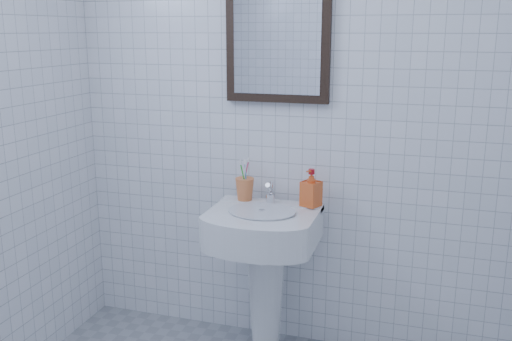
% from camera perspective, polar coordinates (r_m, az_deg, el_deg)
% --- Properties ---
extents(wall_back, '(2.20, 0.02, 2.50)m').
position_cam_1_polar(wall_back, '(2.75, 3.37, 7.05)').
color(wall_back, white).
rests_on(wall_back, ground).
extents(washbasin, '(0.50, 0.37, 0.77)m').
position_cam_1_polar(washbasin, '(2.75, 0.88, -8.74)').
color(washbasin, white).
rests_on(washbasin, ground).
extents(faucet, '(0.05, 0.10, 0.11)m').
position_cam_1_polar(faucet, '(2.74, 1.45, -2.39)').
color(faucet, silver).
rests_on(faucet, washbasin).
extents(toothbrush_cup, '(0.10, 0.10, 0.11)m').
position_cam_1_polar(toothbrush_cup, '(2.79, -1.13, -1.87)').
color(toothbrush_cup, orange).
rests_on(toothbrush_cup, washbasin).
extents(soap_dispenser, '(0.11, 0.11, 0.18)m').
position_cam_1_polar(soap_dispenser, '(2.69, 5.54, -1.74)').
color(soap_dispenser, red).
rests_on(soap_dispenser, washbasin).
extents(wall_mirror, '(0.50, 0.04, 0.62)m').
position_cam_1_polar(wall_mirror, '(2.73, 2.17, 13.31)').
color(wall_mirror, black).
rests_on(wall_mirror, wall_back).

